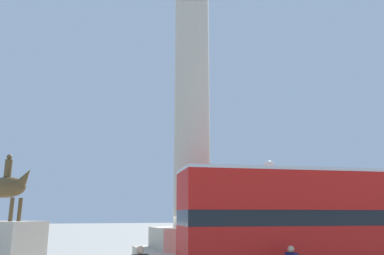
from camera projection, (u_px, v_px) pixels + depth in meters
monument_column at (192, 90)px, 19.77m from camera, size 5.03×5.03×24.28m
bus_a at (316, 220)px, 14.32m from camera, size 10.64×3.53×4.25m
equestrian_statue at (1, 237)px, 18.63m from camera, size 4.46×4.15×5.64m
street_lamp at (271, 198)px, 17.80m from camera, size 0.52×0.52×5.13m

